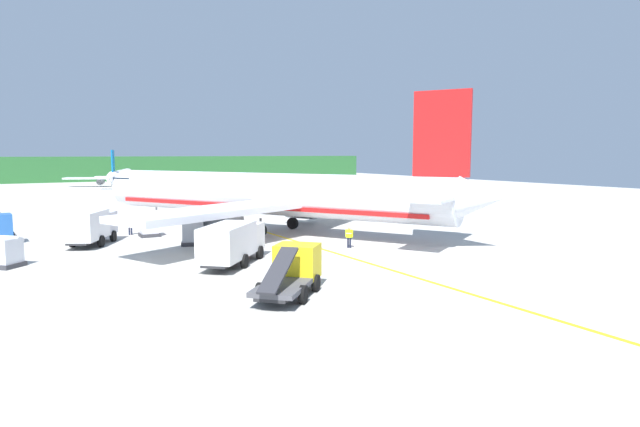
# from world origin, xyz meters

# --- Properties ---
(airliner_foreground) EXTENTS (31.91, 37.61, 11.90)m
(airliner_foreground) POSITION_xyz_m (29.33, 21.14, 3.39)
(airliner_foreground) COLOR silver
(airliner_foreground) RESTS_ON ground
(airliner_far_taxiway) EXTENTS (22.47, 26.87, 7.85)m
(airliner_far_taxiway) POSITION_xyz_m (30.25, 99.44, 2.24)
(airliner_far_taxiway) COLOR silver
(airliner_far_taxiway) RESTS_ON ground
(service_truck_fuel) EXTENTS (6.16, 6.49, 2.72)m
(service_truck_fuel) POSITION_xyz_m (21.13, 9.08, 1.53)
(service_truck_fuel) COLOR white
(service_truck_fuel) RESTS_ON ground
(service_truck_catering) EXTENTS (4.71, 6.08, 2.76)m
(service_truck_catering) POSITION_xyz_m (14.24, 21.69, 1.54)
(service_truck_catering) COLOR silver
(service_truck_catering) RESTS_ON ground
(service_truck_pushback) EXTENTS (5.31, 5.31, 2.48)m
(service_truck_pushback) POSITION_xyz_m (21.26, 0.91, 1.20)
(service_truck_pushback) COLOR yellow
(service_truck_pushback) RESTS_ON ground
(cargo_container_near) EXTENTS (2.36, 2.36, 1.97)m
(cargo_container_near) POSITION_xyz_m (8.48, 15.61, 0.93)
(cargo_container_near) COLOR #333338
(cargo_container_near) RESTS_ON ground
(cargo_container_mid) EXTENTS (1.64, 1.64, 2.10)m
(cargo_container_mid) POSITION_xyz_m (19.19, 23.93, 1.00)
(cargo_container_mid) COLOR #333338
(cargo_container_mid) RESTS_ON ground
(cargo_container_far) EXTENTS (2.29, 2.29, 2.05)m
(cargo_container_far) POSITION_xyz_m (21.24, 17.87, 0.97)
(cargo_container_far) COLOR #333338
(cargo_container_far) RESTS_ON ground
(crew_marshaller) EXTENTS (0.45, 0.53, 1.62)m
(crew_marshaller) POSITION_xyz_m (31.05, 10.43, 0.95)
(crew_marshaller) COLOR #191E33
(crew_marshaller) RESTS_ON ground
(crew_loader_left) EXTENTS (0.62, 0.30, 1.70)m
(crew_loader_left) POSITION_xyz_m (17.96, 25.64, 1.00)
(crew_loader_left) COLOR #191E33
(crew_loader_left) RESTS_ON ground
(apron_guide_line) EXTENTS (0.30, 60.00, 0.01)m
(apron_guide_line) POSITION_xyz_m (28.99, 16.63, 0.01)
(apron_guide_line) COLOR yellow
(apron_guide_line) RESTS_ON ground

